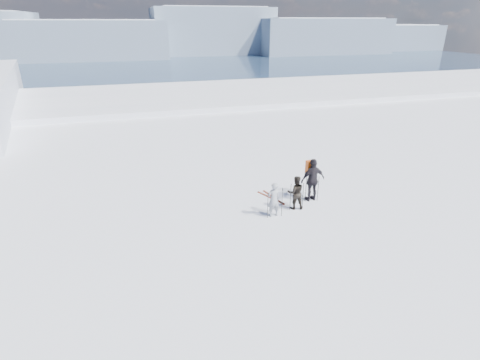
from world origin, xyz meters
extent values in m
plane|color=white|center=(0.00, 60.00, -17.50)|extent=(220.00, 208.01, 71.62)
cube|color=white|center=(0.00, 30.00, -6.50)|extent=(180.00, 16.00, 14.00)
plane|color=navy|center=(0.00, 290.00, -30.00)|extent=(820.00, 820.00, 0.00)
cube|color=slate|center=(-40.00, 440.00, -11.00)|extent=(160.00, 80.00, 38.00)
cube|color=white|center=(-40.00, 440.00, 5.00)|extent=(136.00, 70.00, 8.00)
cube|color=slate|center=(100.00, 470.00, -4.00)|extent=(140.00, 80.00, 52.00)
cube|color=white|center=(100.00, 470.00, 19.00)|extent=(119.00, 70.00, 8.00)
cube|color=slate|center=(230.00, 440.00, -10.00)|extent=(160.00, 80.00, 40.00)
cube|color=white|center=(230.00, 440.00, 7.00)|extent=(136.00, 70.00, 8.00)
cube|color=slate|center=(350.00, 470.00, -14.00)|extent=(130.00, 80.00, 32.00)
cube|color=white|center=(350.00, 470.00, -1.00)|extent=(110.50, 70.00, 8.00)
cone|color=black|center=(-19.00, 35.00, -3.00)|extent=(5.60, 5.60, 10.00)
cone|color=black|center=(-18.00, 32.00, -3.00)|extent=(5.60, 5.60, 10.00)
imported|color=#959BA3|center=(-0.63, 2.93, 0.75)|extent=(0.58, 0.41, 1.51)
imported|color=black|center=(0.52, 3.31, 0.75)|extent=(0.83, 0.71, 1.51)
imported|color=black|center=(1.58, 3.85, 0.99)|extent=(1.20, 0.58, 1.98)
cube|color=#D85414|center=(1.56, 4.10, 2.28)|extent=(0.44, 0.27, 0.59)
cylinder|color=black|center=(-0.91, 2.84, 0.58)|extent=(0.02, 0.02, 1.16)
cylinder|color=black|center=(-0.30, 2.81, 0.65)|extent=(0.02, 0.02, 1.29)
cylinder|color=black|center=(0.26, 3.22, 0.61)|extent=(0.02, 0.02, 1.23)
cylinder|color=black|center=(0.82, 3.19, 0.60)|extent=(0.02, 0.02, 1.21)
cylinder|color=black|center=(1.26, 3.81, 0.67)|extent=(0.02, 0.02, 1.35)
cylinder|color=black|center=(1.82, 3.72, 0.59)|extent=(0.02, 0.02, 1.17)
cube|color=black|center=(-0.11, 4.56, 0.01)|extent=(0.80, 1.58, 0.03)
cube|color=black|center=(0.03, 4.56, 0.01)|extent=(0.47, 1.68, 0.03)
camera|label=1|loc=(-5.88, -9.91, 7.51)|focal=28.00mm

